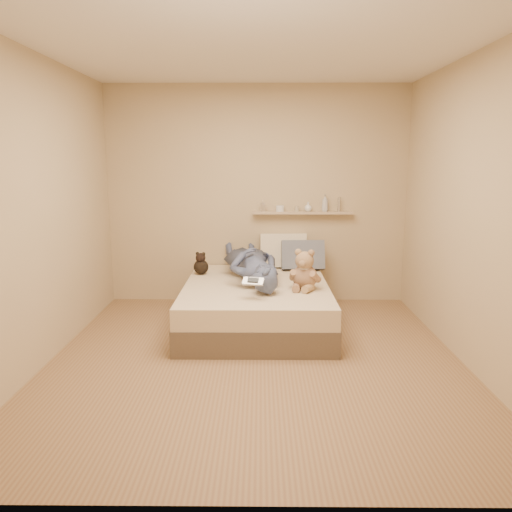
{
  "coord_description": "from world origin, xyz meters",
  "views": [
    {
      "loc": [
        0.04,
        -4.14,
        1.73
      ],
      "look_at": [
        0.0,
        0.65,
        0.8
      ],
      "focal_mm": 35.0,
      "sensor_mm": 36.0,
      "label": 1
    }
  ],
  "objects_px": {
    "game_console": "(253,281)",
    "teddy_bear": "(304,273)",
    "pillow_grey": "(303,255)",
    "dark_plush": "(201,265)",
    "wall_shelf": "(303,213)",
    "pillow_cream": "(283,251)",
    "bed": "(256,304)",
    "person": "(251,263)"
  },
  "relations": [
    {
      "from": "teddy_bear",
      "to": "pillow_grey",
      "type": "bearing_deg",
      "value": 86.29
    },
    {
      "from": "pillow_cream",
      "to": "dark_plush",
      "type": "bearing_deg",
      "value": -157.13
    },
    {
      "from": "game_console",
      "to": "pillow_grey",
      "type": "xyz_separation_m",
      "value": [
        0.57,
        1.29,
        -0.0
      ]
    },
    {
      "from": "teddy_bear",
      "to": "person",
      "type": "xyz_separation_m",
      "value": [
        -0.54,
        0.43,
        0.01
      ]
    },
    {
      "from": "bed",
      "to": "teddy_bear",
      "type": "height_order",
      "value": "teddy_bear"
    },
    {
      "from": "teddy_bear",
      "to": "person",
      "type": "height_order",
      "value": "teddy_bear"
    },
    {
      "from": "game_console",
      "to": "wall_shelf",
      "type": "bearing_deg",
      "value": 69.16
    },
    {
      "from": "game_console",
      "to": "teddy_bear",
      "type": "relative_size",
      "value": 0.51
    },
    {
      "from": "pillow_cream",
      "to": "teddy_bear",
      "type": "bearing_deg",
      "value": -81.11
    },
    {
      "from": "bed",
      "to": "person",
      "type": "relative_size",
      "value": 1.26
    },
    {
      "from": "game_console",
      "to": "pillow_cream",
      "type": "height_order",
      "value": "pillow_cream"
    },
    {
      "from": "pillow_cream",
      "to": "pillow_grey",
      "type": "bearing_deg",
      "value": -31.92
    },
    {
      "from": "pillow_grey",
      "to": "teddy_bear",
      "type": "bearing_deg",
      "value": -93.71
    },
    {
      "from": "game_console",
      "to": "teddy_bear",
      "type": "xyz_separation_m",
      "value": [
        0.51,
        0.37,
        -0.0
      ]
    },
    {
      "from": "dark_plush",
      "to": "pillow_grey",
      "type": "height_order",
      "value": "pillow_grey"
    },
    {
      "from": "dark_plush",
      "to": "wall_shelf",
      "type": "xyz_separation_m",
      "value": [
        1.18,
        0.48,
        0.54
      ]
    },
    {
      "from": "game_console",
      "to": "pillow_cream",
      "type": "distance_m",
      "value": 1.47
    },
    {
      "from": "game_console",
      "to": "pillow_grey",
      "type": "height_order",
      "value": "pillow_grey"
    },
    {
      "from": "bed",
      "to": "pillow_grey",
      "type": "bearing_deg",
      "value": 51.85
    },
    {
      "from": "dark_plush",
      "to": "wall_shelf",
      "type": "distance_m",
      "value": 1.38
    },
    {
      "from": "game_console",
      "to": "pillow_cream",
      "type": "xyz_separation_m",
      "value": [
        0.34,
        1.43,
        0.03
      ]
    },
    {
      "from": "bed",
      "to": "teddy_bear",
      "type": "relative_size",
      "value": 4.6
    },
    {
      "from": "pillow_cream",
      "to": "person",
      "type": "bearing_deg",
      "value": -120.78
    },
    {
      "from": "teddy_bear",
      "to": "pillow_cream",
      "type": "xyz_separation_m",
      "value": [
        -0.17,
        1.06,
        0.03
      ]
    },
    {
      "from": "game_console",
      "to": "person",
      "type": "relative_size",
      "value": 0.14
    },
    {
      "from": "pillow_cream",
      "to": "pillow_grey",
      "type": "relative_size",
      "value": 1.1
    },
    {
      "from": "game_console",
      "to": "teddy_bear",
      "type": "bearing_deg",
      "value": 36.25
    },
    {
      "from": "dark_plush",
      "to": "pillow_grey",
      "type": "relative_size",
      "value": 0.52
    },
    {
      "from": "bed",
      "to": "pillow_cream",
      "type": "distance_m",
      "value": 0.99
    },
    {
      "from": "person",
      "to": "bed",
      "type": "bearing_deg",
      "value": 93.67
    },
    {
      "from": "pillow_grey",
      "to": "wall_shelf",
      "type": "distance_m",
      "value": 0.53
    },
    {
      "from": "dark_plush",
      "to": "pillow_grey",
      "type": "xyz_separation_m",
      "value": [
        1.17,
        0.26,
        0.06
      ]
    },
    {
      "from": "game_console",
      "to": "teddy_bear",
      "type": "height_order",
      "value": "teddy_bear"
    },
    {
      "from": "bed",
      "to": "person",
      "type": "bearing_deg",
      "value": 106.01
    },
    {
      "from": "teddy_bear",
      "to": "pillow_grey",
      "type": "relative_size",
      "value": 0.83
    },
    {
      "from": "wall_shelf",
      "to": "pillow_cream",
      "type": "bearing_deg",
      "value": -161.25
    },
    {
      "from": "person",
      "to": "teddy_bear",
      "type": "bearing_deg",
      "value": 129.32
    },
    {
      "from": "teddy_bear",
      "to": "person",
      "type": "bearing_deg",
      "value": 141.67
    },
    {
      "from": "bed",
      "to": "wall_shelf",
      "type": "bearing_deg",
      "value": 58.82
    },
    {
      "from": "pillow_grey",
      "to": "pillow_cream",
      "type": "bearing_deg",
      "value": 148.08
    },
    {
      "from": "teddy_bear",
      "to": "wall_shelf",
      "type": "bearing_deg",
      "value": 86.6
    },
    {
      "from": "game_console",
      "to": "person",
      "type": "xyz_separation_m",
      "value": [
        -0.03,
        0.8,
        0.01
      ]
    }
  ]
}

